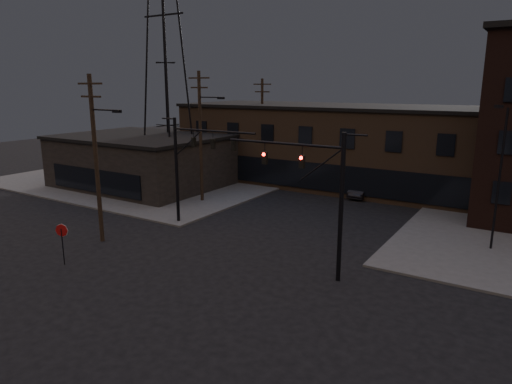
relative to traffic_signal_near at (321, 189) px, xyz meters
The scene contains 13 objects.
ground 8.56m from the traffic_signal_near, 139.97° to the right, with size 140.00×140.00×0.00m, color black.
sidewalk_nw 32.84m from the traffic_signal_near, 147.39° to the left, with size 30.00×30.00×0.15m, color #474744.
building_row 24.12m from the traffic_signal_near, 102.84° to the left, with size 40.00×12.00×8.00m, color #4E3A29.
building_left 27.95m from the traffic_signal_near, 155.60° to the left, with size 16.00×12.00×5.00m, color black.
traffic_signal_near is the anchor object (origin of this frame).
traffic_signal_far 12.57m from the traffic_signal_near, 163.83° to the left, with size 7.12×0.24×8.00m.
stop_sign 15.17m from the traffic_signal_near, 154.10° to the right, with size 0.72×0.33×2.48m.
utility_pole_near 15.03m from the traffic_signal_near, behind, with size 3.70×0.28×11.00m.
utility_pole_mid 18.47m from the traffic_signal_near, 148.97° to the left, with size 3.70×0.28×11.50m.
utility_pole_far 27.33m from the traffic_signal_near, 128.10° to the left, with size 2.20×0.28×11.00m.
transmission_tower 28.02m from the traffic_signal_near, 149.97° to the left, with size 7.00×7.00×25.00m, color black, non-canonical shape.
lot_light_a 12.21m from the traffic_signal_near, 51.18° to the left, with size 1.50×0.28×9.14m.
car_crossing 19.91m from the traffic_signal_near, 102.43° to the left, with size 1.49×4.27×1.41m, color black.
Camera 1 is at (14.97, -17.27, 10.30)m, focal length 32.00 mm.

